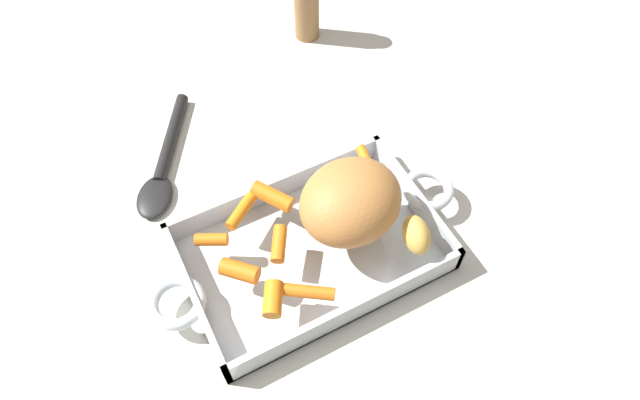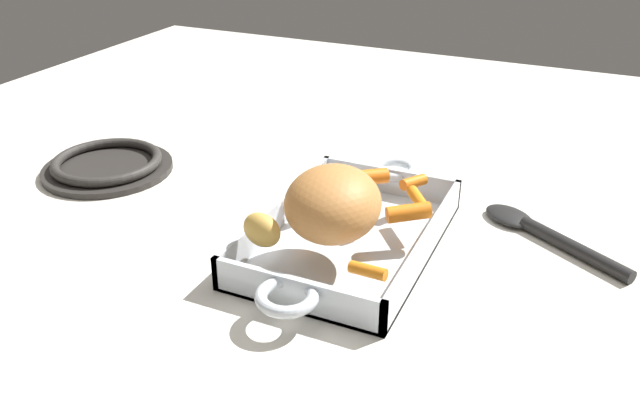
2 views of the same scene
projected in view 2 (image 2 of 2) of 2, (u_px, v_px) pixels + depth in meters
ground_plane at (349, 245)px, 0.87m from camera, size 2.00×2.00×0.00m
roasting_dish at (349, 236)px, 0.87m from camera, size 0.43×0.22×0.05m
pork_roast at (335, 204)px, 0.79m from camera, size 0.16×0.14×0.09m
baby_carrot_northwest at (414, 182)px, 0.92m from camera, size 0.04×0.03×0.02m
baby_carrot_southeast at (314, 188)px, 0.90m from camera, size 0.06×0.05×0.02m
baby_carrot_short at (332, 176)px, 0.93m from camera, size 0.04×0.05×0.02m
baby_carrot_center_right at (371, 177)px, 0.93m from camera, size 0.05×0.05×0.02m
baby_carrot_northeast at (365, 197)px, 0.88m from camera, size 0.04×0.05×0.02m
baby_carrot_long at (418, 200)px, 0.87m from camera, size 0.05×0.04×0.02m
baby_carrot_southwest at (368, 271)px, 0.72m from camera, size 0.02×0.05×0.02m
baby_carrot_center_left at (409, 213)px, 0.84m from camera, size 0.05×0.06×0.03m
potato_whole at (262, 230)px, 0.78m from camera, size 0.05×0.06×0.04m
stove_burner_rear at (107, 165)px, 1.07m from camera, size 0.21×0.21×0.03m
serving_spoon at (541, 232)px, 0.89m from camera, size 0.15×0.21×0.02m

